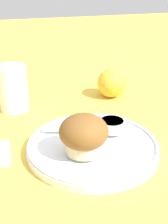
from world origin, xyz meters
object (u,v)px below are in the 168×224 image
muffin (84,134)px  juice_glass (13,88)px  orange_fruit (111,83)px  butter_knife (83,129)px

muffin → juice_glass: juice_glass is taller
orange_fruit → juice_glass: bearing=-176.5°
muffin → orange_fruit: (0.14, 0.26, -0.02)m
muffin → butter_knife: size_ratio=0.54×
butter_knife → juice_glass: size_ratio=1.46×
orange_fruit → juice_glass: 0.25m
juice_glass → butter_knife: bearing=-55.1°
butter_knife → orange_fruit: orange_fruit is taller
muffin → orange_fruit: bearing=61.5°
juice_glass → muffin: bearing=-67.4°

